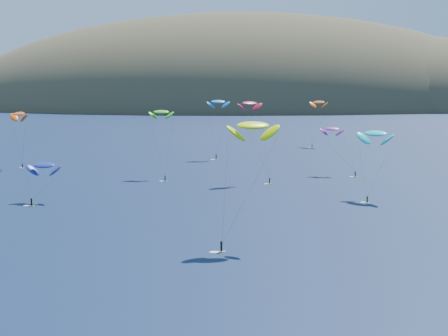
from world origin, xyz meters
TOP-DOWN VIEW (x-y plane):
  - ground at (0.00, 0.00)m, footprint 2800.00×2800.00m
  - island at (39.40, 562.36)m, footprint 730.00×300.00m
  - kitesurfer_1 at (-75.99, 145.46)m, footprint 9.51×11.32m
  - kitesurfer_2 at (0.92, 43.79)m, footprint 12.24×11.27m
  - kitesurfer_3 at (-23.84, 123.61)m, footprint 7.72×13.30m
  - kitesurfer_4 at (-5.73, 166.52)m, footprint 9.03×8.85m
  - kitesurfer_5 at (35.53, 87.52)m, footprint 10.46×13.43m
  - kitesurfer_6 at (31.38, 126.86)m, footprint 11.13×10.09m
  - kitesurfer_9 at (3.82, 113.79)m, footprint 10.88×9.93m
  - kitesurfer_10 at (-50.46, 83.31)m, footprint 9.39×9.56m
  - kitesurfer_11 at (39.69, 206.94)m, footprint 9.25×13.77m

SIDE VIEW (x-z plane):
  - island at x=39.40m, z-range -115.74..94.26m
  - ground at x=0.00m, z-range 0.00..0.00m
  - kitesurfer_10 at x=-50.46m, z-range 3.39..15.16m
  - kitesurfer_6 at x=31.38m, z-range 6.30..23.08m
  - kitesurfer_5 at x=35.53m, z-range 7.10..26.88m
  - kitesurfer_1 at x=-75.99m, z-range 7.97..28.95m
  - kitesurfer_11 at x=39.69m, z-range 8.63..30.74m
  - kitesurfer_3 at x=-23.84m, z-range 9.12..31.70m
  - kitesurfer_4 at x=-5.73m, z-range 9.64..33.81m
  - kitesurfer_2 at x=0.92m, z-range 9.96..35.45m
  - kitesurfer_9 at x=3.82m, z-range 10.65..36.54m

